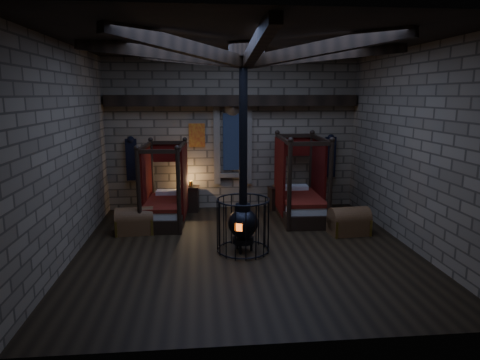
{
  "coord_description": "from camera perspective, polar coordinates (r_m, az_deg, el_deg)",
  "views": [
    {
      "loc": [
        -0.95,
        -8.51,
        3.22
      ],
      "look_at": [
        -0.07,
        0.6,
        1.38
      ],
      "focal_mm": 32.0,
      "sensor_mm": 36.0,
      "label": 1
    }
  ],
  "objects": [
    {
      "name": "bed_right",
      "position": [
        11.33,
        8.0,
        -2.48
      ],
      "size": [
        1.14,
        2.08,
        2.14
      ],
      "rotation": [
        0.0,
        0.0,
        -0.03
      ],
      "color": "black",
      "rests_on": "ground"
    },
    {
      "name": "stove",
      "position": [
        8.84,
        0.42,
        -5.48
      ],
      "size": [
        1.1,
        1.1,
        4.05
      ],
      "rotation": [
        0.0,
        0.0,
        -0.42
      ],
      "color": "black",
      "rests_on": "ground"
    },
    {
      "name": "nightstand_left",
      "position": [
        11.99,
        -6.52,
        -2.47
      ],
      "size": [
        0.48,
        0.46,
        0.87
      ],
      "rotation": [
        0.0,
        0.0,
        -0.08
      ],
      "color": "black",
      "rests_on": "ground"
    },
    {
      "name": "room",
      "position": [
        8.67,
        0.8,
        14.84
      ],
      "size": [
        7.02,
        7.02,
        4.29
      ],
      "color": "black",
      "rests_on": "ground"
    },
    {
      "name": "trunk_right",
      "position": [
        10.34,
        14.33,
        -5.43
      ],
      "size": [
        0.95,
        0.65,
        0.66
      ],
      "rotation": [
        0.0,
        0.0,
        0.09
      ],
      "color": "brown",
      "rests_on": "ground"
    },
    {
      "name": "bed_left",
      "position": [
        11.03,
        -9.92,
        -3.1
      ],
      "size": [
        1.13,
        1.97,
        2.0
      ],
      "rotation": [
        0.0,
        0.0,
        -0.06
      ],
      "color": "black",
      "rests_on": "ground"
    },
    {
      "name": "trunk_left",
      "position": [
        10.39,
        -13.86,
        -5.39
      ],
      "size": [
        0.91,
        0.62,
        0.64
      ],
      "rotation": [
        0.0,
        0.0,
        0.08
      ],
      "color": "brown",
      "rests_on": "ground"
    },
    {
      "name": "nightstand_right",
      "position": [
        12.16,
        4.8,
        -2.39
      ],
      "size": [
        0.48,
        0.46,
        0.71
      ],
      "rotation": [
        0.0,
        0.0,
        0.2
      ],
      "color": "black",
      "rests_on": "ground"
    }
  ]
}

